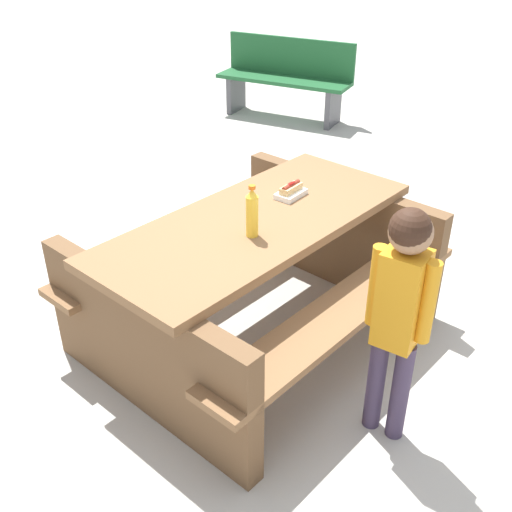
{
  "coord_description": "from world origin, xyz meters",
  "views": [
    {
      "loc": [
        -2.49,
        -1.26,
        2.19
      ],
      "look_at": [
        0.0,
        0.0,
        0.52
      ],
      "focal_mm": 42.59,
      "sensor_mm": 36.0,
      "label": 1
    }
  ],
  "objects_px": {
    "soda_bottle": "(252,213)",
    "hotdog_tray": "(291,191)",
    "picnic_table": "(256,269)",
    "park_bench_near": "(286,77)",
    "child_in_coat": "(401,300)"
  },
  "relations": [
    {
      "from": "soda_bottle",
      "to": "hotdog_tray",
      "type": "distance_m",
      "value": 0.5
    },
    {
      "from": "picnic_table",
      "to": "park_bench_near",
      "type": "xyz_separation_m",
      "value": [
        3.74,
        1.53,
        0.0
      ]
    },
    {
      "from": "park_bench_near",
      "to": "soda_bottle",
      "type": "bearing_deg",
      "value": -157.85
    },
    {
      "from": "child_in_coat",
      "to": "park_bench_near",
      "type": "xyz_separation_m",
      "value": [
        4.12,
        2.39,
        -0.3
      ]
    },
    {
      "from": "soda_bottle",
      "to": "child_in_coat",
      "type": "bearing_deg",
      "value": -104.51
    },
    {
      "from": "picnic_table",
      "to": "park_bench_near",
      "type": "relative_size",
      "value": 1.4
    },
    {
      "from": "picnic_table",
      "to": "hotdog_tray",
      "type": "xyz_separation_m",
      "value": [
        0.33,
        -0.05,
        0.34
      ]
    },
    {
      "from": "hotdog_tray",
      "to": "park_bench_near",
      "type": "height_order",
      "value": "park_bench_near"
    },
    {
      "from": "picnic_table",
      "to": "child_in_coat",
      "type": "xyz_separation_m",
      "value": [
        -0.38,
        -0.86,
        0.3
      ]
    },
    {
      "from": "picnic_table",
      "to": "hotdog_tray",
      "type": "height_order",
      "value": "hotdog_tray"
    },
    {
      "from": "child_in_coat",
      "to": "hotdog_tray",
      "type": "bearing_deg",
      "value": 49.17
    },
    {
      "from": "soda_bottle",
      "to": "park_bench_near",
      "type": "bearing_deg",
      "value": 22.15
    },
    {
      "from": "soda_bottle",
      "to": "hotdog_tray",
      "type": "relative_size",
      "value": 1.35
    },
    {
      "from": "hotdog_tray",
      "to": "park_bench_near",
      "type": "bearing_deg",
      "value": 24.78
    },
    {
      "from": "picnic_table",
      "to": "child_in_coat",
      "type": "relative_size",
      "value": 1.8
    }
  ]
}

